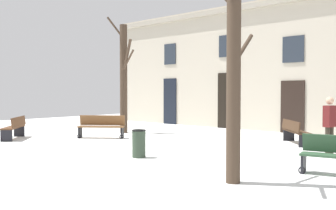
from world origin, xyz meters
TOP-DOWN VIEW (x-y plane):
  - ground_plane at (0.00, 0.00)m, footprint 30.35×30.35m
  - building_facade at (0.00, 8.09)m, footprint 18.97×0.60m
  - tree_foreground at (4.72, -1.76)m, footprint 1.31×2.02m
  - tree_center at (-3.99, 3.06)m, footprint 1.47×1.16m
  - litter_bin at (1.16, -0.95)m, footprint 0.41×0.41m
  - bench_near_lamp at (-5.51, -1.29)m, footprint 1.63×1.55m
  - bench_near_center_tree at (3.28, 4.67)m, footprint 1.56×1.66m
  - bench_by_litter_bin at (-3.20, 1.17)m, footprint 1.73×1.46m
  - person_near_bench at (5.00, 3.12)m, footprint 0.30×0.42m

SIDE VIEW (x-z plane):
  - ground_plane at x=0.00m, z-range 0.00..0.00m
  - litter_bin at x=1.16m, z-range 0.00..0.79m
  - bench_near_center_tree at x=3.28m, z-range 0.02..0.87m
  - bench_near_lamp at x=-5.51m, z-range 0.02..0.89m
  - bench_by_litter_bin at x=-3.20m, z-range 0.02..0.93m
  - person_near_bench at x=5.00m, z-range 0.09..1.80m
  - tree_foreground at x=4.72m, z-range -0.20..4.78m
  - tree_center at x=-3.99m, z-range -0.05..5.13m
  - building_facade at x=0.00m, z-range 0.05..6.20m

